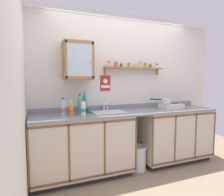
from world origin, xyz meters
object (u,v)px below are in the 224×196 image
at_px(mug, 89,110).
at_px(warning_sign, 105,83).
at_px(hot_plate_stove, 171,106).
at_px(bottle_soda_green_1, 80,105).
at_px(bottle_detergent_teal_4, 85,103).
at_px(wall_cabinet, 78,61).
at_px(saucepan, 166,101).
at_px(bottle_opaque_white_0, 83,108).
at_px(bottle_water_blue_3, 63,108).
at_px(trash_bin, 138,157).
at_px(bottle_juice_amber_2, 71,109).
at_px(sink, 108,114).

xyz_separation_m(mug, warning_sign, (0.34, 0.21, 0.40)).
relative_size(hot_plate_stove, mug, 3.59).
height_order(bottle_soda_green_1, bottle_detergent_teal_4, bottle_detergent_teal_4).
relative_size(bottle_detergent_teal_4, wall_cabinet, 0.56).
bearing_deg(bottle_detergent_teal_4, warning_sign, 23.89).
height_order(saucepan, warning_sign, warning_sign).
bearing_deg(saucepan, bottle_opaque_white_0, -176.59).
relative_size(bottle_water_blue_3, wall_cabinet, 0.46).
height_order(bottle_opaque_white_0, mug, bottle_opaque_white_0).
height_order(wall_cabinet, warning_sign, wall_cabinet).
distance_m(bottle_detergent_teal_4, mug, 0.12).
xyz_separation_m(bottle_opaque_white_0, warning_sign, (0.46, 0.37, 0.35)).
bearing_deg(trash_bin, bottle_opaque_white_0, 178.84).
relative_size(hot_plate_stove, trash_bin, 0.95).
height_order(hot_plate_stove, mug, hot_plate_stove).
xyz_separation_m(bottle_juice_amber_2, bottle_detergent_teal_4, (0.23, 0.16, 0.05)).
xyz_separation_m(mug, wall_cabinet, (-0.14, 0.08, 0.75)).
bearing_deg(bottle_opaque_white_0, bottle_soda_green_1, 102.66).
height_order(bottle_juice_amber_2, warning_sign, warning_sign).
distance_m(bottle_opaque_white_0, bottle_water_blue_3, 0.28).
bearing_deg(bottle_juice_amber_2, bottle_soda_green_1, 27.99).
relative_size(bottle_juice_amber_2, mug, 2.07).
distance_m(bottle_detergent_teal_4, warning_sign, 0.53).
bearing_deg(saucepan, mug, 177.03).
relative_size(hot_plate_stove, bottle_water_blue_3, 1.42).
height_order(sink, wall_cabinet, wall_cabinet).
relative_size(sink, bottle_water_blue_3, 1.92).
xyz_separation_m(sink, hot_plate_stove, (1.16, -0.05, 0.08)).
height_order(saucepan, wall_cabinet, wall_cabinet).
distance_m(bottle_opaque_white_0, bottle_juice_amber_2, 0.17).
relative_size(mug, wall_cabinet, 0.18).
distance_m(bottle_juice_amber_2, wall_cabinet, 0.75).
relative_size(sink, trash_bin, 1.29).
xyz_separation_m(bottle_water_blue_3, wall_cabinet, (0.27, 0.24, 0.68)).
bearing_deg(bottle_water_blue_3, hot_plate_stove, 1.86).
bearing_deg(mug, bottle_detergent_teal_4, 151.00).
distance_m(bottle_soda_green_1, bottle_water_blue_3, 0.28).
bearing_deg(wall_cabinet, warning_sign, 15.22).
distance_m(sink, bottle_soda_green_1, 0.48).
height_order(bottle_juice_amber_2, mug, bottle_juice_amber_2).
distance_m(bottle_water_blue_3, trash_bin, 1.45).
distance_m(saucepan, bottle_soda_green_1, 1.51).
xyz_separation_m(sink, mug, (-0.30, 0.05, 0.08)).
bearing_deg(bottle_detergent_teal_4, hot_plate_stove, -4.87).
height_order(sink, saucepan, sink).
bearing_deg(bottle_juice_amber_2, trash_bin, -2.61).
bearing_deg(wall_cabinet, trash_bin, -16.01).
height_order(bottle_opaque_white_0, trash_bin, bottle_opaque_white_0).
bearing_deg(bottle_soda_green_1, mug, 19.14).
height_order(bottle_juice_amber_2, bottle_detergent_teal_4, bottle_detergent_teal_4).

